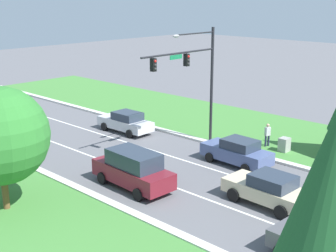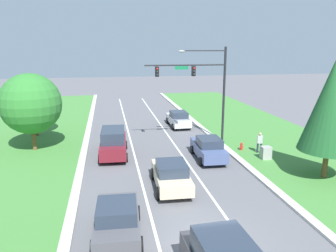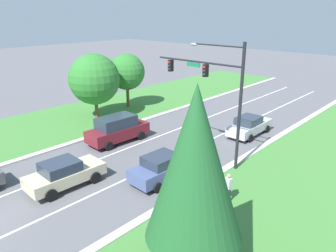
{
  "view_description": "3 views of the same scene",
  "coord_description": "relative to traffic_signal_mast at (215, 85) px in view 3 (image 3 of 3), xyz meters",
  "views": [
    {
      "loc": [
        -19.37,
        -5.35,
        10.23
      ],
      "look_at": [
        0.19,
        13.18,
        2.64
      ],
      "focal_mm": 50.0,
      "sensor_mm": 36.0,
      "label": 1
    },
    {
      "loc": [
        -3.63,
        -11.67,
        8.11
      ],
      "look_at": [
        1.04,
        13.44,
        1.91
      ],
      "focal_mm": 35.0,
      "sensor_mm": 36.0,
      "label": 2
    },
    {
      "loc": [
        15.83,
        -2.6,
        9.78
      ],
      "look_at": [
        0.59,
        14.01,
        1.85
      ],
      "focal_mm": 35.0,
      "sensor_mm": 36.0,
      "label": 3
    }
  ],
  "objects": [
    {
      "name": "champagne_sedan",
      "position": [
        -4.36,
        -8.67,
        -4.52
      ],
      "size": [
        2.19,
        4.59,
        1.65
      ],
      "rotation": [
        0.0,
        0.0,
        -0.04
      ],
      "color": "beige",
      "rests_on": "ground_plane"
    },
    {
      "name": "utility_cabinet",
      "position": [
        3.41,
        -5.08,
        -4.85
      ],
      "size": [
        0.7,
        0.6,
        1.01
      ],
      "color": "#9E9E99",
      "rests_on": "ground_plane"
    },
    {
      "name": "silver_sedan",
      "position": [
        -0.68,
        6.26,
        -4.55
      ],
      "size": [
        1.99,
        4.69,
        1.61
      ],
      "rotation": [
        0.0,
        0.0,
        0.01
      ],
      "color": "silver",
      "rests_on": "ground_plane"
    },
    {
      "name": "burgundy_suv",
      "position": [
        -7.54,
        -2.1,
        -4.3
      ],
      "size": [
        2.26,
        5.09,
        2.1
      ],
      "rotation": [
        0.0,
        0.0,
        -0.05
      ],
      "color": "maroon",
      "rests_on": "ground_plane"
    },
    {
      "name": "fire_hydrant",
      "position": [
        2.51,
        -2.76,
        -5.02
      ],
      "size": [
        0.34,
        0.2,
        0.7
      ],
      "color": "red",
      "rests_on": "ground_plane"
    },
    {
      "name": "traffic_signal_mast",
      "position": [
        0.0,
        0.0,
        0.0
      ],
      "size": [
        6.83,
        0.41,
        8.12
      ],
      "color": "black",
      "rests_on": "ground_plane"
    },
    {
      "name": "conifer_near_right_tree",
      "position": [
        5.43,
        -8.99,
        -0.61
      ],
      "size": [
        3.61,
        3.61,
        7.65
      ],
      "color": "brown",
      "rests_on": "ground_plane"
    },
    {
      "name": "slate_blue_sedan",
      "position": [
        -0.68,
        -4.13,
        -4.53
      ],
      "size": [
        2.11,
        4.59,
        1.67
      ],
      "rotation": [
        0.0,
        0.0,
        -0.04
      ],
      "color": "#475684",
      "rests_on": "ground_plane"
    },
    {
      "name": "pedestrian",
      "position": [
        3.61,
        -3.63,
        -4.42
      ],
      "size": [
        0.43,
        0.31,
        1.69
      ],
      "rotation": [
        0.0,
        0.0,
        2.87
      ],
      "color": "#232842",
      "rests_on": "ground_plane"
    },
    {
      "name": "oak_near_left_tree",
      "position": [
        -14.44,
        4.94,
        -1.56
      ],
      "size": [
        3.75,
        3.75,
        5.69
      ],
      "color": "brown",
      "rests_on": "ground_plane"
    },
    {
      "name": "oak_far_left_tree",
      "position": [
        -13.72,
        0.37,
        -1.56
      ],
      "size": [
        4.72,
        4.72,
        6.17
      ],
      "color": "brown",
      "rests_on": "ground_plane"
    }
  ]
}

